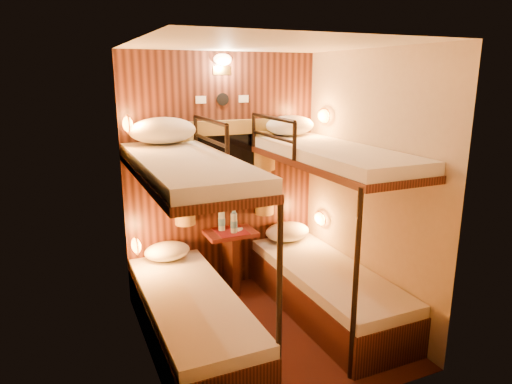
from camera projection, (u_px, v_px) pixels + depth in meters
name	position (u px, v px, depth m)	size (l,w,h in m)	color
floor	(266.00, 331.00, 4.00)	(2.10, 2.10, 0.00)	#3A1B0F
ceiling	(268.00, 44.00, 3.41)	(2.10, 2.10, 0.00)	silver
wall_back	(223.00, 174.00, 4.63)	(2.40, 2.40, 0.00)	#C6B293
wall_front	(340.00, 241.00, 2.78)	(2.40, 2.40, 0.00)	#C6B293
wall_left	(143.00, 214.00, 3.31)	(2.40, 2.40, 0.00)	#C6B293
wall_right	(367.00, 187.00, 4.10)	(2.40, 2.40, 0.00)	#C6B293
back_panel	(223.00, 174.00, 4.62)	(2.00, 0.03, 2.40)	black
bunk_left	(190.00, 282.00, 3.67)	(0.72, 1.90, 1.82)	black
bunk_right	(327.00, 257.00, 4.18)	(0.72, 1.90, 1.82)	black
window	(224.00, 177.00, 4.60)	(1.00, 0.12, 0.79)	black
curtains	(225.00, 169.00, 4.55)	(1.10, 0.22, 1.00)	olive
back_fixtures	(223.00, 68.00, 4.33)	(0.54, 0.09, 0.48)	black
reading_lamps	(235.00, 177.00, 4.31)	(2.00, 0.20, 1.25)	orange
table	(231.00, 253.00, 4.65)	(0.50, 0.34, 0.66)	maroon
bottle_left	(222.00, 221.00, 4.59)	(0.07, 0.07, 0.25)	#99BFE5
bottle_right	(234.00, 223.00, 4.53)	(0.07, 0.07, 0.24)	#99BFE5
sachet_a	(239.00, 229.00, 4.66)	(0.08, 0.06, 0.01)	silver
sachet_b	(239.00, 230.00, 4.62)	(0.07, 0.05, 0.01)	silver
pillow_lower_left	(167.00, 251.00, 4.37)	(0.44, 0.31, 0.17)	silver
pillow_lower_right	(287.00, 232.00, 4.88)	(0.49, 0.35, 0.19)	silver
pillow_upper_left	(163.00, 130.00, 4.01)	(0.59, 0.42, 0.23)	silver
pillow_upper_right	(290.00, 125.00, 4.58)	(0.51, 0.36, 0.20)	silver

